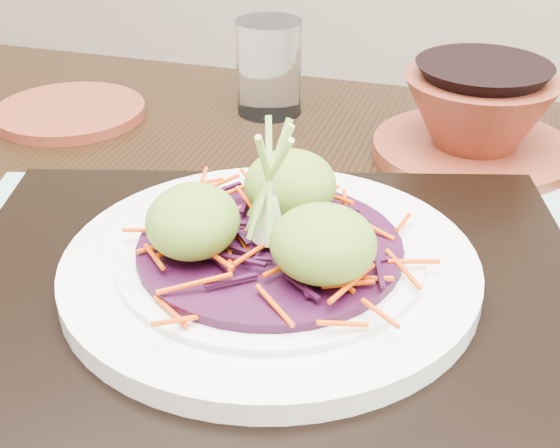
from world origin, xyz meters
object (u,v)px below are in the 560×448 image
(dining_table, at_px, (302,418))
(terracotta_side_plate, at_px, (70,112))
(terracotta_bowl_set, at_px, (477,122))
(white_plate, at_px, (270,266))
(water_glass, at_px, (269,67))
(serving_tray, at_px, (270,289))

(dining_table, bearing_deg, terracotta_side_plate, 142.95)
(terracotta_side_plate, bearing_deg, terracotta_bowl_set, 4.71)
(white_plate, xyz_separation_m, water_glass, (-0.11, 0.32, 0.02))
(terracotta_bowl_set, bearing_deg, white_plate, -109.85)
(terracotta_side_plate, bearing_deg, white_plate, -38.96)
(water_glass, relative_size, terracotta_bowl_set, 0.42)
(white_plate, xyz_separation_m, terracotta_side_plate, (-0.30, 0.24, -0.03))
(serving_tray, relative_size, water_glass, 4.32)
(terracotta_side_plate, distance_m, terracotta_bowl_set, 0.40)
(serving_tray, xyz_separation_m, white_plate, (0.00, 0.00, 0.02))
(dining_table, bearing_deg, serving_tray, -147.83)
(dining_table, height_order, terracotta_side_plate, terracotta_side_plate)
(water_glass, bearing_deg, white_plate, -70.68)
(serving_tray, bearing_deg, terracotta_side_plate, 123.92)
(white_plate, distance_m, terracotta_bowl_set, 0.29)
(water_glass, bearing_deg, terracotta_bowl_set, -11.99)
(white_plate, bearing_deg, dining_table, 33.49)
(serving_tray, xyz_separation_m, water_glass, (-0.11, 0.32, 0.03))
(dining_table, relative_size, terracotta_side_plate, 8.63)
(water_glass, bearing_deg, terracotta_side_plate, -157.44)
(white_plate, bearing_deg, water_glass, 109.32)
(terracotta_side_plate, bearing_deg, water_glass, 22.56)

